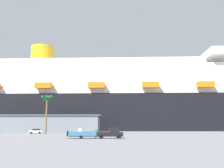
{
  "coord_description": "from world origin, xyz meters",
  "views": [
    {
      "loc": [
        -0.83,
        -72.48,
        2.68
      ],
      "look_at": [
        -6.4,
        29.57,
        19.74
      ],
      "focal_mm": 39.97,
      "sensor_mm": 36.0,
      "label": 1
    }
  ],
  "objects_px": {
    "small_boat_on_trailer": "(86,134)",
    "palm_tree": "(47,102)",
    "cruise_ship": "(102,102)",
    "parked_car_white_van": "(36,131)",
    "pickup_truck": "(111,133)"
  },
  "relations": [
    {
      "from": "cruise_ship",
      "to": "pickup_truck",
      "type": "relative_size",
      "value": 46.02
    },
    {
      "from": "small_boat_on_trailer",
      "to": "parked_car_white_van",
      "type": "bearing_deg",
      "value": 125.13
    },
    {
      "from": "small_boat_on_trailer",
      "to": "parked_car_white_van",
      "type": "xyz_separation_m",
      "value": [
        -22.13,
        31.45,
        -0.13
      ]
    },
    {
      "from": "cruise_ship",
      "to": "parked_car_white_van",
      "type": "height_order",
      "value": "cruise_ship"
    },
    {
      "from": "pickup_truck",
      "to": "parked_car_white_van",
      "type": "relative_size",
      "value": 1.3
    },
    {
      "from": "cruise_ship",
      "to": "small_boat_on_trailer",
      "type": "height_order",
      "value": "cruise_ship"
    },
    {
      "from": "parked_car_white_van",
      "to": "pickup_truck",
      "type": "bearing_deg",
      "value": -48.29
    },
    {
      "from": "pickup_truck",
      "to": "palm_tree",
      "type": "distance_m",
      "value": 33.22
    },
    {
      "from": "pickup_truck",
      "to": "palm_tree",
      "type": "bearing_deg",
      "value": 132.51
    },
    {
      "from": "cruise_ship",
      "to": "palm_tree",
      "type": "xyz_separation_m",
      "value": [
        -11.75,
        -61.36,
        -5.9
      ]
    },
    {
      "from": "small_boat_on_trailer",
      "to": "parked_car_white_van",
      "type": "relative_size",
      "value": 1.78
    },
    {
      "from": "cruise_ship",
      "to": "pickup_truck",
      "type": "distance_m",
      "value": 86.81
    },
    {
      "from": "cruise_ship",
      "to": "parked_car_white_van",
      "type": "relative_size",
      "value": 59.78
    },
    {
      "from": "small_boat_on_trailer",
      "to": "palm_tree",
      "type": "relative_size",
      "value": 0.65
    },
    {
      "from": "cruise_ship",
      "to": "small_boat_on_trailer",
      "type": "xyz_separation_m",
      "value": [
        4.75,
        -85.84,
        -14.9
      ]
    }
  ]
}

